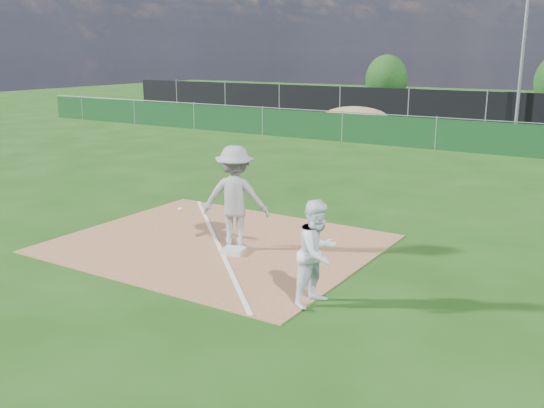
{
  "coord_description": "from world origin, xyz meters",
  "views": [
    {
      "loc": [
        7.05,
        -8.18,
        3.75
      ],
      "look_at": [
        1.29,
        1.0,
        1.0
      ],
      "focal_mm": 40.0,
      "sensor_mm": 36.0,
      "label": 1
    }
  ],
  "objects": [
    {
      "name": "runner",
      "position": [
        3.06,
        -0.54,
        0.82
      ],
      "size": [
        0.75,
        0.89,
        1.63
      ],
      "primitive_type": "imported",
      "rotation": [
        0.0,
        0.0,
        1.39
      ],
      "color": "white",
      "rests_on": "ground"
    },
    {
      "name": "green_fence",
      "position": [
        0.0,
        15.0,
        0.6
      ],
      "size": [
        44.0,
        0.05,
        1.2
      ],
      "primitive_type": "cube",
      "color": "#0E3415",
      "rests_on": "ground"
    },
    {
      "name": "play_at_first",
      "position": [
        0.46,
        0.99,
        1.02
      ],
      "size": [
        1.97,
        1.18,
        2.0
      ],
      "color": "#A3A3A5",
      "rests_on": "infield_dirt"
    },
    {
      "name": "dirt_mound",
      "position": [
        -5.0,
        18.5,
        0.58
      ],
      "size": [
        3.38,
        2.6,
        1.17
      ],
      "primitive_type": "ellipsoid",
      "color": "olive",
      "rests_on": "ground"
    },
    {
      "name": "infield_dirt",
      "position": [
        0.0,
        1.0,
        0.01
      ],
      "size": [
        6.0,
        5.0,
        0.02
      ],
      "primitive_type": "cube",
      "color": "#9C643E",
      "rests_on": "ground"
    },
    {
      "name": "light_pole",
      "position": [
        1.5,
        22.7,
        4.0
      ],
      "size": [
        0.16,
        0.16,
        8.0
      ],
      "primitive_type": "cylinder",
      "color": "slate",
      "rests_on": "ground"
    },
    {
      "name": "car_left",
      "position": [
        -5.3,
        27.12,
        0.84
      ],
      "size": [
        5.26,
        3.56,
        1.66
      ],
      "primitive_type": "imported",
      "rotation": [
        0.0,
        0.0,
        1.21
      ],
      "color": "#929599",
      "rests_on": "parking_lot"
    },
    {
      "name": "black_fence",
      "position": [
        0.0,
        23.0,
        0.9
      ],
      "size": [
        46.0,
        0.04,
        1.8
      ],
      "primitive_type": "cube",
      "color": "black",
      "rests_on": "ground"
    },
    {
      "name": "ground",
      "position": [
        0.0,
        10.0,
        0.0
      ],
      "size": [
        90.0,
        90.0,
        0.0
      ],
      "primitive_type": "plane",
      "color": "#18420E",
      "rests_on": "ground"
    },
    {
      "name": "first_base",
      "position": [
        0.61,
        0.69,
        0.06
      ],
      "size": [
        0.48,
        0.48,
        0.08
      ],
      "primitive_type": "cube",
      "rotation": [
        0.0,
        0.0,
        0.26
      ],
      "color": "silver",
      "rests_on": "infield_dirt"
    },
    {
      "name": "car_mid",
      "position": [
        0.76,
        27.25,
        0.77
      ],
      "size": [
        4.88,
        3.07,
        1.52
      ],
      "primitive_type": "imported",
      "rotation": [
        0.0,
        0.0,
        1.92
      ],
      "color": "black",
      "rests_on": "parking_lot"
    },
    {
      "name": "tree_left",
      "position": [
        -9.27,
        33.02,
        1.79
      ],
      "size": [
        2.94,
        2.94,
        3.48
      ],
      "color": "#382316",
      "rests_on": "ground"
    },
    {
      "name": "foul_line",
      "position": [
        0.0,
        1.0,
        0.03
      ],
      "size": [
        5.01,
        5.01,
        0.01
      ],
      "primitive_type": "cube",
      "rotation": [
        0.0,
        0.0,
        0.79
      ],
      "color": "white",
      "rests_on": "infield_dirt"
    },
    {
      "name": "parking_lot",
      "position": [
        0.0,
        28.0,
        0.01
      ],
      "size": [
        46.0,
        9.0,
        0.01
      ],
      "primitive_type": "cube",
      "color": "black",
      "rests_on": "ground"
    }
  ]
}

